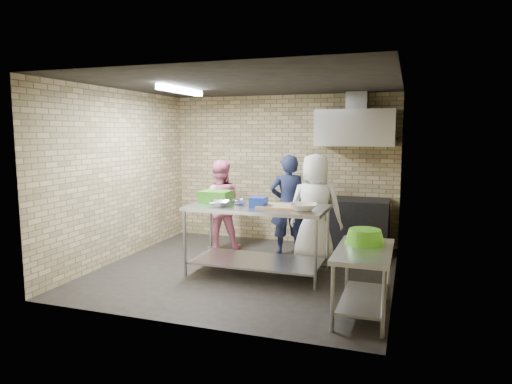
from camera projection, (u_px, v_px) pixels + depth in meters
floor at (245, 271)px, 6.69m from camera, size 4.20×4.20×0.00m
ceiling at (245, 84)px, 6.34m from camera, size 4.20×4.20×0.00m
back_wall at (282, 169)px, 8.39m from camera, size 4.20×0.06×2.70m
front_wall at (178, 199)px, 4.64m from camera, size 4.20×0.06×2.70m
left_wall at (121, 175)px, 7.19m from camera, size 0.06×4.00×2.70m
right_wall at (398, 185)px, 5.84m from camera, size 0.06×4.00×2.70m
prep_table at (257, 240)px, 6.51m from camera, size 1.97×0.98×0.98m
side_counter at (363, 282)px, 5.03m from camera, size 0.60×1.20×0.75m
stove at (352, 225)px, 7.75m from camera, size 1.20×0.70×0.90m
range_hood at (356, 128)px, 7.58m from camera, size 1.30×0.60×0.60m
hood_duct at (357, 101)px, 7.66m from camera, size 0.35×0.30×0.30m
wall_shelf at (374, 139)px, 7.69m from camera, size 0.80×0.20×0.04m
fluorescent_fixture at (181, 90)px, 6.67m from camera, size 0.10×1.25×0.08m
green_crate at (216, 197)px, 6.78m from camera, size 0.44×0.33×0.18m
blue_tub at (259, 202)px, 6.33m from camera, size 0.22×0.22×0.14m
cutting_board at (281, 206)px, 6.32m from camera, size 0.60×0.46×0.03m
mixing_bowl_a at (220, 204)px, 6.42m from camera, size 0.36×0.36×0.08m
mixing_bowl_b at (239, 202)px, 6.59m from camera, size 0.27×0.27×0.07m
ceramic_bowl at (303, 207)px, 6.08m from camera, size 0.44×0.44×0.09m
green_basin at (365, 236)px, 5.22m from camera, size 0.46×0.46×0.17m
bottle_red at (360, 132)px, 7.75m from camera, size 0.07×0.07×0.18m
bottle_green at (384, 133)px, 7.63m from camera, size 0.06×0.06×0.15m
man_navy at (288, 205)px, 7.54m from camera, size 0.71×0.59×1.66m
woman_pink at (219, 205)px, 7.82m from camera, size 0.93×0.84×1.56m
woman_white at (315, 209)px, 6.97m from camera, size 0.85×0.56×1.71m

